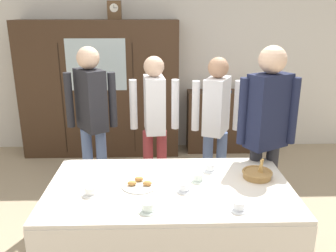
{
  "coord_description": "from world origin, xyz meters",
  "views": [
    {
      "loc": [
        -0.08,
        -2.68,
        2.02
      ],
      "look_at": [
        0.0,
        0.2,
        1.09
      ],
      "focal_mm": 38.52,
      "sensor_mm": 36.0,
      "label": 1
    }
  ],
  "objects": [
    {
      "name": "pastry_plate",
      "position": [
        -0.23,
        -0.2,
        0.76
      ],
      "size": [
        0.28,
        0.28,
        0.05
      ],
      "color": "white",
      "rests_on": "dining_table"
    },
    {
      "name": "back_wall",
      "position": [
        0.0,
        2.65,
        1.35
      ],
      "size": [
        6.4,
        0.1,
        2.7
      ],
      "primitive_type": "cube",
      "color": "silver",
      "rests_on": "ground"
    },
    {
      "name": "person_behind_table_right",
      "position": [
        0.53,
        0.93,
        0.95
      ],
      "size": [
        0.52,
        0.41,
        1.58
      ],
      "color": "slate",
      "rests_on": "ground"
    },
    {
      "name": "tea_cup_near_right",
      "position": [
        0.45,
        -0.57,
        0.77
      ],
      "size": [
        0.13,
        0.13,
        0.06
      ],
      "color": "white",
      "rests_on": "dining_table"
    },
    {
      "name": "tea_cup_far_right",
      "position": [
        0.34,
        0.05,
        0.77
      ],
      "size": [
        0.13,
        0.13,
        0.06
      ],
      "color": "white",
      "rests_on": "dining_table"
    },
    {
      "name": "mantel_clock",
      "position": [
        -0.65,
        2.35,
        2.02
      ],
      "size": [
        0.18,
        0.11,
        0.24
      ],
      "color": "brown",
      "rests_on": "wall_cabinet"
    },
    {
      "name": "person_behind_table_left",
      "position": [
        -0.77,
        0.91,
        1.03
      ],
      "size": [
        0.52,
        0.41,
        1.69
      ],
      "color": "slate",
      "rests_on": "ground"
    },
    {
      "name": "bookshelf_low",
      "position": [
        0.9,
        2.41,
        0.45
      ],
      "size": [
        1.09,
        0.35,
        0.9
      ],
      "color": "#3D2819",
      "rests_on": "ground"
    },
    {
      "name": "tea_cup_mid_left",
      "position": [
        0.11,
        -0.29,
        0.77
      ],
      "size": [
        0.13,
        0.13,
        0.06
      ],
      "color": "white",
      "rests_on": "dining_table"
    },
    {
      "name": "ground_plane",
      "position": [
        0.0,
        0.0,
        0.0
      ],
      "size": [
        12.0,
        12.0,
        0.0
      ],
      "primitive_type": "plane",
      "color": "tan",
      "rests_on": "ground"
    },
    {
      "name": "tea_cup_front_edge",
      "position": [
        -0.58,
        -0.33,
        0.77
      ],
      "size": [
        0.13,
        0.13,
        0.06
      ],
      "color": "white",
      "rests_on": "dining_table"
    },
    {
      "name": "dining_table",
      "position": [
        0.0,
        -0.24,
        0.65
      ],
      "size": [
        1.86,
        1.05,
        0.74
      ],
      "color": "#3D2819",
      "rests_on": "ground"
    },
    {
      "name": "spoon_far_left",
      "position": [
        -0.61,
        0.16,
        0.75
      ],
      "size": [
        0.12,
        0.02,
        0.01
      ],
      "color": "silver",
      "rests_on": "dining_table"
    },
    {
      "name": "bread_basket",
      "position": [
        0.71,
        -0.08,
        0.78
      ],
      "size": [
        0.24,
        0.24,
        0.16
      ],
      "color": "#9E7542",
      "rests_on": "dining_table"
    },
    {
      "name": "wall_cabinet",
      "position": [
        -0.9,
        2.35,
        0.95
      ],
      "size": [
        2.2,
        0.46,
        1.9
      ],
      "color": "#3D2819",
      "rests_on": "ground"
    },
    {
      "name": "book_stack",
      "position": [
        0.9,
        2.41,
        0.93
      ],
      "size": [
        0.17,
        0.23,
        0.05
      ],
      "color": "#2D5184",
      "rests_on": "bookshelf_low"
    },
    {
      "name": "person_by_cabinet",
      "position": [
        -0.12,
        0.99,
        0.96
      ],
      "size": [
        0.52,
        0.38,
        1.58
      ],
      "color": "#933338",
      "rests_on": "ground"
    },
    {
      "name": "tea_cup_mid_right",
      "position": [
        -0.16,
        -0.57,
        0.77
      ],
      "size": [
        0.13,
        0.13,
        0.06
      ],
      "color": "silver",
      "rests_on": "dining_table"
    },
    {
      "name": "spoon_near_right",
      "position": [
        0.11,
        -0.05,
        0.75
      ],
      "size": [
        0.12,
        0.02,
        0.01
      ],
      "color": "silver",
      "rests_on": "dining_table"
    },
    {
      "name": "person_beside_shelf",
      "position": [
        0.87,
        0.29,
        1.07
      ],
      "size": [
        0.52,
        0.35,
        1.75
      ],
      "color": "#232328",
      "rests_on": "ground"
    },
    {
      "name": "tea_cup_center",
      "position": [
        0.23,
        -0.13,
        0.77
      ],
      "size": [
        0.13,
        0.13,
        0.06
      ],
      "color": "silver",
      "rests_on": "dining_table"
    }
  ]
}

